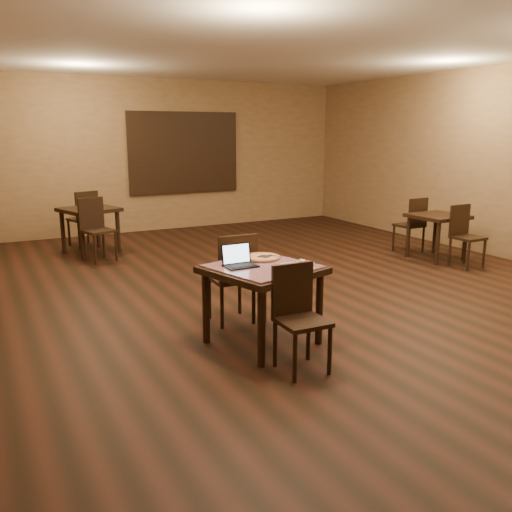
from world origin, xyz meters
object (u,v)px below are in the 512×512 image
tiled_table (263,276)px  chair_main_far (234,273)px  other_table_b_chair_far (85,215)px  other_table_b (89,216)px  other_table_b_chair_near (95,225)px  pizza_pan (262,259)px  chair_main_near (298,311)px  other_table_a_chair_far (413,222)px  laptop (239,260)px  other_table_a (437,222)px  other_table_a_chair_near (464,232)px

tiled_table → chair_main_far: (-0.00, 0.62, -0.12)m
chair_main_far → other_table_b_chair_far: other_table_b_chair_far is taller
other_table_b → other_table_b_chair_near: (-0.03, -0.57, -0.08)m
pizza_pan → other_table_b: 4.63m
chair_main_near → other_table_a_chair_far: 5.07m
laptop → other_table_b_chair_far: size_ratio=0.30×
other_table_a → other_table_b_chair_far: (-4.73, 3.56, -0.04)m
chair_main_near → other_table_a_chair_near: bearing=26.2°
chair_main_near → chair_main_far: size_ratio=0.93×
other_table_a → other_table_b_chair_near: bearing=151.4°
tiled_table → other_table_a_chair_far: 4.74m
other_table_b → laptop: bearing=-102.8°
other_table_a_chair_far → other_table_b: other_table_a_chair_far is taller
chair_main_far → other_table_a_chair_near: size_ratio=1.05×
chair_main_far → other_table_a: chair_main_far is taller
laptop → other_table_a: 4.65m
chair_main_near → other_table_b_chair_near: size_ratio=0.92×
chair_main_far → other_table_b: size_ratio=0.95×
pizza_pan → other_table_a_chair_near: bearing=14.6°
other_table_b_chair_near → other_table_a_chair_far: bearing=-39.7°
other_table_a_chair_near → laptop: bearing=-166.4°
other_table_a_chair_near → other_table_b_chair_near: size_ratio=0.94×
chair_main_far → other_table_b_chair_far: bearing=-80.7°
other_table_a_chair_near → other_table_b: bearing=141.7°
chair_main_near → laptop: (-0.20, 0.72, 0.31)m
tiled_table → other_table_a: size_ratio=1.45×
laptop → other_table_b_chair_far: 5.31m
other_table_a → other_table_a_chair_near: other_table_a_chair_near is taller
tiled_table → other_table_a_chair_far: (4.11, 2.35, -0.14)m
tiled_table → other_table_b: size_ratio=1.12×
other_table_b → other_table_a: bearing=-50.3°
other_table_a → other_table_b_chair_near: (-4.78, 2.42, -0.04)m
chair_main_near → pizza_pan: size_ratio=2.65×
chair_main_far → other_table_a_chair_far: (4.12, 1.73, -0.03)m
chair_main_near → other_table_b_chair_near: bearing=99.2°
other_table_a_chair_far → laptop: bearing=25.8°
tiled_table → chair_main_far: 0.63m
chair_main_near → other_table_a_chair_near: other_table_a_chair_near is taller
pizza_pan → other_table_a_chair_near: other_table_a_chair_near is taller
tiled_table → other_table_b_chair_far: 5.42m
pizza_pan → other_table_b_chair_near: (-0.79, 3.99, -0.22)m
other_table_b → tiled_table: bearing=-100.5°
other_table_a → chair_main_near: bearing=-151.1°
tiled_table → other_table_b_chair_far: size_ratio=1.16×
other_table_b → other_table_a_chair_far: bearing=-45.5°
tiled_table → other_table_a: bearing=8.2°
tiled_table → chair_main_near: chair_main_near is taller
other_table_a_chair_near → other_table_a: bearing=88.0°
other_table_b → other_table_b_chair_far: other_table_b_chair_far is taller
chair_main_near → other_table_b_chair_far: 6.03m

